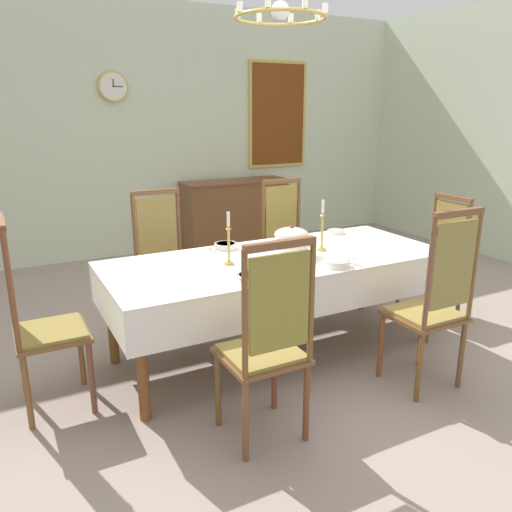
{
  "coord_description": "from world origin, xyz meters",
  "views": [
    {
      "loc": [
        -1.81,
        -3.11,
        1.81
      ],
      "look_at": [
        -0.18,
        -0.02,
        0.8
      ],
      "focal_mm": 35.59,
      "sensor_mm": 36.0,
      "label": 1
    }
  ],
  "objects_px": {
    "soup_tureen": "(291,241)",
    "candlestick_west": "(229,243)",
    "spoon_secondary": "(210,249)",
    "candlestick_east": "(322,230)",
    "chair_north_b": "(287,241)",
    "bowl_far_left": "(336,231)",
    "sideboard": "(236,214)",
    "chair_south_b": "(434,301)",
    "bowl_near_left": "(336,262)",
    "framed_painting": "(278,115)",
    "chandelier": "(280,15)",
    "chair_north_a": "(163,258)",
    "mounted_clock": "(113,87)",
    "chair_head_east": "(437,254)",
    "bowl_near_right": "(226,245)",
    "chair_south_a": "(267,342)",
    "bowl_far_right": "(251,277)",
    "chair_head_west": "(37,317)",
    "dining_table": "(277,267)",
    "spoon_primary": "(348,262)"
  },
  "relations": [
    {
      "from": "soup_tureen",
      "to": "candlestick_west",
      "type": "height_order",
      "value": "candlestick_west"
    },
    {
      "from": "spoon_secondary",
      "to": "candlestick_east",
      "type": "bearing_deg",
      "value": -25.53
    },
    {
      "from": "chair_north_b",
      "to": "bowl_far_left",
      "type": "relative_size",
      "value": 8.02
    },
    {
      "from": "bowl_far_left",
      "to": "sideboard",
      "type": "bearing_deg",
      "value": 84.31
    },
    {
      "from": "chair_south_b",
      "to": "bowl_near_left",
      "type": "xyz_separation_m",
      "value": [
        -0.39,
        0.54,
        0.17
      ]
    },
    {
      "from": "framed_painting",
      "to": "chandelier",
      "type": "height_order",
      "value": "chandelier"
    },
    {
      "from": "chair_north_a",
      "to": "mounted_clock",
      "type": "height_order",
      "value": "mounted_clock"
    },
    {
      "from": "chair_head_east",
      "to": "bowl_near_right",
      "type": "xyz_separation_m",
      "value": [
        -1.89,
        0.39,
        0.22
      ]
    },
    {
      "from": "candlestick_east",
      "to": "chandelier",
      "type": "bearing_deg",
      "value": 180.0
    },
    {
      "from": "chair_south_a",
      "to": "bowl_far_right",
      "type": "height_order",
      "value": "chair_south_a"
    },
    {
      "from": "chair_south_a",
      "to": "soup_tureen",
      "type": "xyz_separation_m",
      "value": [
        0.71,
        0.92,
        0.27
      ]
    },
    {
      "from": "bowl_near_left",
      "to": "spoon_secondary",
      "type": "distance_m",
      "value": 1.0
    },
    {
      "from": "bowl_near_left",
      "to": "framed_painting",
      "type": "relative_size",
      "value": 0.14
    },
    {
      "from": "chair_north_a",
      "to": "chair_head_east",
      "type": "xyz_separation_m",
      "value": [
        2.24,
        -0.91,
        -0.03
      ]
    },
    {
      "from": "candlestick_west",
      "to": "chandelier",
      "type": "distance_m",
      "value": 1.53
    },
    {
      "from": "soup_tureen",
      "to": "chandelier",
      "type": "xyz_separation_m",
      "value": [
        -0.12,
        0.0,
        1.52
      ]
    },
    {
      "from": "chair_south_b",
      "to": "sideboard",
      "type": "distance_m",
      "value": 3.94
    },
    {
      "from": "candlestick_east",
      "to": "bowl_far_right",
      "type": "relative_size",
      "value": 2.09
    },
    {
      "from": "chair_south_b",
      "to": "mounted_clock",
      "type": "relative_size",
      "value": 3.54
    },
    {
      "from": "chair_south_a",
      "to": "soup_tureen",
      "type": "distance_m",
      "value": 1.19
    },
    {
      "from": "bowl_far_right",
      "to": "chair_head_west",
      "type": "bearing_deg",
      "value": 162.8
    },
    {
      "from": "chair_north_a",
      "to": "mounted_clock",
      "type": "relative_size",
      "value": 3.33
    },
    {
      "from": "chair_south_b",
      "to": "chandelier",
      "type": "height_order",
      "value": "chandelier"
    },
    {
      "from": "chair_south_a",
      "to": "sideboard",
      "type": "xyz_separation_m",
      "value": [
        1.67,
        3.91,
        -0.16
      ]
    },
    {
      "from": "bowl_near_right",
      "to": "bowl_far_right",
      "type": "height_order",
      "value": "bowl_near_right"
    },
    {
      "from": "chair_north_b",
      "to": "chair_south_b",
      "type": "bearing_deg",
      "value": 90.0
    },
    {
      "from": "chair_south_b",
      "to": "framed_painting",
      "type": "distance_m",
      "value": 4.48
    },
    {
      "from": "soup_tureen",
      "to": "sideboard",
      "type": "distance_m",
      "value": 3.17
    },
    {
      "from": "sideboard",
      "to": "mounted_clock",
      "type": "bearing_deg",
      "value": -9.53
    },
    {
      "from": "chair_head_east",
      "to": "spoon_secondary",
      "type": "height_order",
      "value": "chair_head_east"
    },
    {
      "from": "spoon_secondary",
      "to": "bowl_far_left",
      "type": "bearing_deg",
      "value": 2.73
    },
    {
      "from": "bowl_near_left",
      "to": "dining_table",
      "type": "bearing_deg",
      "value": 122.75
    },
    {
      "from": "candlestick_west",
      "to": "framed_painting",
      "type": "relative_size",
      "value": 0.26
    },
    {
      "from": "soup_tureen",
      "to": "bowl_near_left",
      "type": "height_order",
      "value": "soup_tureen"
    },
    {
      "from": "spoon_secondary",
      "to": "soup_tureen",
      "type": "bearing_deg",
      "value": -37.61
    },
    {
      "from": "chair_south_b",
      "to": "chandelier",
      "type": "relative_size",
      "value": 1.88
    },
    {
      "from": "bowl_far_left",
      "to": "bowl_far_right",
      "type": "height_order",
      "value": "bowl_far_right"
    },
    {
      "from": "chair_head_west",
      "to": "soup_tureen",
      "type": "xyz_separation_m",
      "value": [
        1.78,
        -0.0,
        0.26
      ]
    },
    {
      "from": "chair_north_b",
      "to": "chair_head_east",
      "type": "relative_size",
      "value": 1.09
    },
    {
      "from": "chair_north_a",
      "to": "chair_north_b",
      "type": "bearing_deg",
      "value": -179.97
    },
    {
      "from": "chair_north_a",
      "to": "candlestick_east",
      "type": "distance_m",
      "value": 1.38
    },
    {
      "from": "bowl_far_right",
      "to": "candlestick_east",
      "type": "bearing_deg",
      "value": 25.43
    },
    {
      "from": "spoon_primary",
      "to": "sideboard",
      "type": "relative_size",
      "value": 0.12
    },
    {
      "from": "chair_north_a",
      "to": "bowl_near_right",
      "type": "bearing_deg",
      "value": 123.64
    },
    {
      "from": "spoon_primary",
      "to": "sideboard",
      "type": "bearing_deg",
      "value": 67.3
    },
    {
      "from": "chair_head_west",
      "to": "bowl_far_left",
      "type": "distance_m",
      "value": 2.52
    },
    {
      "from": "mounted_clock",
      "to": "spoon_primary",
      "type": "bearing_deg",
      "value": -78.24
    },
    {
      "from": "sideboard",
      "to": "bowl_far_right",
      "type": "bearing_deg",
      "value": 66.06
    },
    {
      "from": "candlestick_west",
      "to": "chair_south_a",
      "type": "bearing_deg",
      "value": -102.17
    },
    {
      "from": "chair_south_a",
      "to": "candlestick_east",
      "type": "bearing_deg",
      "value": 43.02
    }
  ]
}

